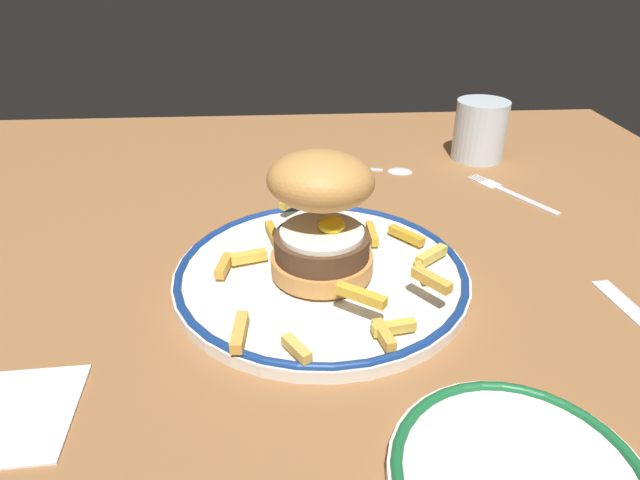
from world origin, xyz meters
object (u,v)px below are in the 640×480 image
dinner_plate (320,273)px  fork (510,192)px  side_plate (519,480)px  spoon (390,169)px  burger (323,211)px  water_glass (479,134)px

dinner_plate → fork: bearing=35.9°
side_plate → fork: side_plate is taller
fork → side_plate: bearing=-110.0°
dinner_plate → fork: size_ratio=2.18×
dinner_plate → side_plate: same height
dinner_plate → spoon: dinner_plate is taller
burger → spoon: bearing=67.2°
fork → spoon: (-14.57, 8.59, 0.18)cm
burger → fork: (26.12, 18.92, -7.41)cm
fork → spoon: size_ratio=1.00×
water_glass → spoon: size_ratio=0.66×
spoon → dinner_plate: bearing=-113.2°
dinner_plate → water_glass: size_ratio=3.29×
dinner_plate → burger: size_ratio=2.12×
dinner_plate → fork: dinner_plate is taller
burger → side_plate: 27.32cm
water_glass → side_plate: water_glass is taller
burger → water_glass: size_ratio=1.55×
dinner_plate → spoon: 30.20cm
burger → fork: size_ratio=1.03×
water_glass → spoon: water_glass is taller
dinner_plate → water_glass: bearing=51.0°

